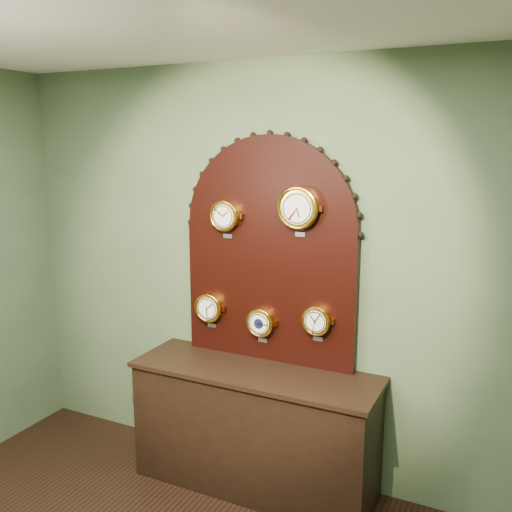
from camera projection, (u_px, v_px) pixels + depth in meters
The scene contains 8 objects.
wall_back at pixel (272, 276), 3.76m from camera, with size 4.00×4.00×0.00m, color #4C6444.
shop_counter at pixel (255, 430), 3.72m from camera, with size 1.60×0.50×0.80m, color black.
display_board at pixel (269, 244), 3.67m from camera, with size 1.26×0.06×1.53m.
roman_clock at pixel (225, 216), 3.70m from camera, with size 0.21×0.08×0.26m.
arabic_clock at pixel (299, 208), 3.46m from camera, with size 0.27×0.08×0.32m.
hygrometer at pixel (209, 308), 3.89m from camera, with size 0.21×0.08×0.26m.
barometer at pixel (261, 322), 3.73m from camera, with size 0.20×0.08×0.25m.
tide_clock at pixel (317, 320), 3.54m from camera, with size 0.19×0.08×0.24m.
Camera 1 is at (1.50, -0.84, 2.28)m, focal length 39.27 mm.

